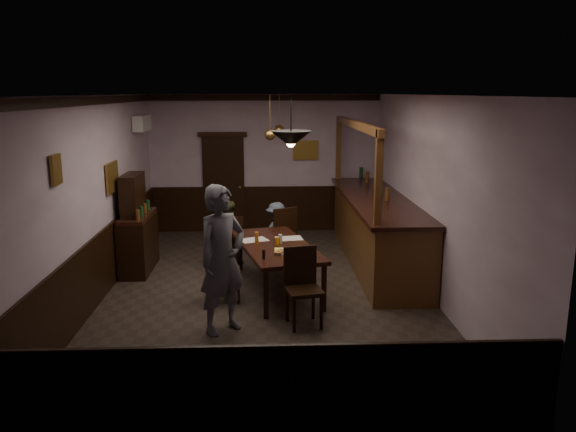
{
  "coord_description": "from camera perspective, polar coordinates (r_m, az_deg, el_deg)",
  "views": [
    {
      "loc": [
        -0.02,
        -8.26,
        3.05
      ],
      "look_at": [
        0.35,
        0.27,
        1.15
      ],
      "focal_mm": 35.0,
      "sensor_mm": 36.0,
      "label": 1
    }
  ],
  "objects": [
    {
      "name": "person_seated_right",
      "position": [
        10.26,
        -1.15,
        -1.6
      ],
      "size": [
        0.81,
        0.7,
        1.09
      ],
      "primitive_type": "imported",
      "rotation": [
        0.0,
        0.0,
        3.67
      ],
      "color": "#4C586D",
      "rests_on": "ground"
    },
    {
      "name": "coffee_cup",
      "position": [
        8.21,
        1.72,
        -3.37
      ],
      "size": [
        0.1,
        0.1,
        0.07
      ],
      "primitive_type": "imported",
      "rotation": [
        0.0,
        0.0,
        0.25
      ],
      "color": "white",
      "rests_on": "saucer"
    },
    {
      "name": "chair_far_right",
      "position": [
        9.99,
        -0.61,
        -1.77
      ],
      "size": [
        0.62,
        0.62,
        1.06
      ],
      "rotation": [
        0.0,
        0.0,
        3.6
      ],
      "color": "black",
      "rests_on": "ground"
    },
    {
      "name": "chair_far_left",
      "position": [
        9.8,
        -5.83,
        -2.47
      ],
      "size": [
        0.47,
        0.47,
        0.95
      ],
      "rotation": [
        0.0,
        0.0,
        3.29
      ],
      "color": "black",
      "rests_on": "ground"
    },
    {
      "name": "beer_glass",
      "position": [
        8.61,
        -3.2,
        -2.28
      ],
      "size": [
        0.06,
        0.06,
        0.2
      ],
      "primitive_type": "cylinder",
      "color": "#BF721E",
      "rests_on": "dining_table"
    },
    {
      "name": "pastry_plate",
      "position": [
        8.17,
        -0.48,
        -3.76
      ],
      "size": [
        0.22,
        0.22,
        0.01
      ],
      "primitive_type": "cylinder",
      "color": "white",
      "rests_on": "dining_table"
    },
    {
      "name": "chair_near",
      "position": [
        7.5,
        1.47,
        -6.77
      ],
      "size": [
        0.53,
        0.53,
        1.04
      ],
      "rotation": [
        0.0,
        0.0,
        0.21
      ],
      "color": "black",
      "rests_on": "ground"
    },
    {
      "name": "napkin",
      "position": [
        8.38,
        -0.86,
        -3.38
      ],
      "size": [
        0.18,
        0.18,
        0.0
      ],
      "primitive_type": "cube",
      "rotation": [
        0.0,
        0.0,
        0.25
      ],
      "color": "#EACD56",
      "rests_on": "dining_table"
    },
    {
      "name": "picture_left_small",
      "position": [
        7.15,
        -22.5,
        4.37
      ],
      "size": [
        0.04,
        0.28,
        0.36
      ],
      "color": "olive",
      "rests_on": "ground"
    },
    {
      "name": "pendant_brass_mid",
      "position": [
        10.11,
        -1.83,
        8.26
      ],
      "size": [
        0.2,
        0.2,
        0.81
      ],
      "color": "#BF8C3F",
      "rests_on": "ground"
    },
    {
      "name": "pastry_ring_a",
      "position": [
        8.1,
        -1.0,
        -3.7
      ],
      "size": [
        0.13,
        0.13,
        0.04
      ],
      "primitive_type": "torus",
      "color": "#C68C47",
      "rests_on": "pastry_plate"
    },
    {
      "name": "soda_can",
      "position": [
        8.57,
        -1.06,
        -2.61
      ],
      "size": [
        0.07,
        0.07,
        0.12
      ],
      "primitive_type": "cylinder",
      "color": "#FFA315",
      "rests_on": "dining_table"
    },
    {
      "name": "water_glass",
      "position": [
        8.65,
        -0.78,
        -2.36
      ],
      "size": [
        0.06,
        0.06,
        0.15
      ],
      "primitive_type": "cylinder",
      "color": "silver",
      "rests_on": "dining_table"
    },
    {
      "name": "pastry_ring_b",
      "position": [
        8.16,
        -0.68,
        -3.56
      ],
      "size": [
        0.13,
        0.13,
        0.04
      ],
      "primitive_type": "torus",
      "color": "#C68C47",
      "rests_on": "pastry_plate"
    },
    {
      "name": "pendant_brass_far",
      "position": [
        11.38,
        -0.9,
        8.74
      ],
      "size": [
        0.2,
        0.2,
        0.81
      ],
      "color": "#BF8C3F",
      "rests_on": "ground"
    },
    {
      "name": "pendant_iron",
      "position": [
        7.59,
        0.3,
        7.82
      ],
      "size": [
        0.56,
        0.56,
        0.68
      ],
      "color": "black",
      "rests_on": "ground"
    },
    {
      "name": "ac_unit",
      "position": [
        11.43,
        -14.61,
        9.13
      ],
      "size": [
        0.2,
        0.85,
        0.3
      ],
      "color": "white",
      "rests_on": "ground"
    },
    {
      "name": "sideboard",
      "position": [
        10.02,
        -15.07,
        -1.61
      ],
      "size": [
        0.46,
        1.28,
        1.69
      ],
      "color": "black",
      "rests_on": "ground"
    },
    {
      "name": "pepper_mill",
      "position": [
        7.89,
        -2.48,
        -3.9
      ],
      "size": [
        0.04,
        0.04,
        0.14
      ],
      "primitive_type": "cylinder",
      "color": "black",
      "rests_on": "dining_table"
    },
    {
      "name": "person_standing",
      "position": [
        7.19,
        -6.7,
        -4.41
      ],
      "size": [
        0.83,
        0.81,
        1.92
      ],
      "primitive_type": "imported",
      "rotation": [
        0.0,
        0.0,
        0.73
      ],
      "color": "#565561",
      "rests_on": "ground"
    },
    {
      "name": "newspaper_right",
      "position": [
        8.97,
        0.1,
        -2.3
      ],
      "size": [
        0.46,
        0.36,
        0.01
      ],
      "primitive_type": "cube",
      "rotation": [
        0.0,
        0.0,
        0.14
      ],
      "color": "silver",
      "rests_on": "dining_table"
    },
    {
      "name": "room",
      "position": [
        8.41,
        -2.33,
        1.9
      ],
      "size": [
        5.01,
        8.01,
        3.01
      ],
      "color": "#2D2621",
      "rests_on": "ground"
    },
    {
      "name": "picture_left_large",
      "position": [
        9.48,
        -17.43,
        3.78
      ],
      "size": [
        0.04,
        0.62,
        0.48
      ],
      "color": "olive",
      "rests_on": "ground"
    },
    {
      "name": "chair_side",
      "position": [
        8.32,
        -7.15,
        -4.86
      ],
      "size": [
        0.53,
        0.53,
        1.05
      ],
      "rotation": [
        0.0,
        0.0,
        1.75
      ],
      "color": "black",
      "rests_on": "ground"
    },
    {
      "name": "bar_counter",
      "position": [
        10.2,
        8.95,
        -1.27
      ],
      "size": [
        1.06,
        4.56,
        2.55
      ],
      "color": "#533016",
      "rests_on": "ground"
    },
    {
      "name": "saucer",
      "position": [
        8.21,
        1.73,
        -3.68
      ],
      "size": [
        0.15,
        0.15,
        0.01
      ],
      "primitive_type": "cylinder",
      "color": "white",
      "rests_on": "dining_table"
    },
    {
      "name": "dining_table",
      "position": [
        8.66,
        -1.27,
        -3.3
      ],
      "size": [
        1.51,
        2.38,
        0.75
      ],
      "rotation": [
        0.0,
        0.0,
        0.25
      ],
      "color": "black",
      "rests_on": "ground"
    },
    {
      "name": "picture_back",
      "position": [
        12.32,
        1.81,
        6.7
      ],
      "size": [
        0.55,
        0.04,
        0.42
      ],
      "color": "olive",
      "rests_on": "ground"
    },
    {
      "name": "door_back",
      "position": [
        12.41,
        -6.55,
        3.18
      ],
      "size": [
        0.9,
        0.06,
        2.1
      ],
      "primitive_type": "cube",
      "color": "black",
      "rests_on": "ground"
    },
    {
      "name": "person_seated_left",
      "position": [
        10.05,
        -6.1,
        -1.73
      ],
      "size": [
        0.68,
        0.6,
        1.17
      ],
      "primitive_type": "imported",
      "rotation": [
        0.0,
        0.0,
        3.46
      ],
      "color": "#404127",
      "rests_on": "ground"
    },
    {
      "name": "newspaper_left",
      "position": [
        8.9,
        -3.49,
        -2.44
      ],
      "size": [
        0.5,
        0.44,
        0.01
      ],
      "primitive_type": "cube",
      "rotation": [
        0.0,
        0.0,
        0.39
      ],
      "color": "silver",
      "rests_on": "dining_table"
    }
  ]
}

